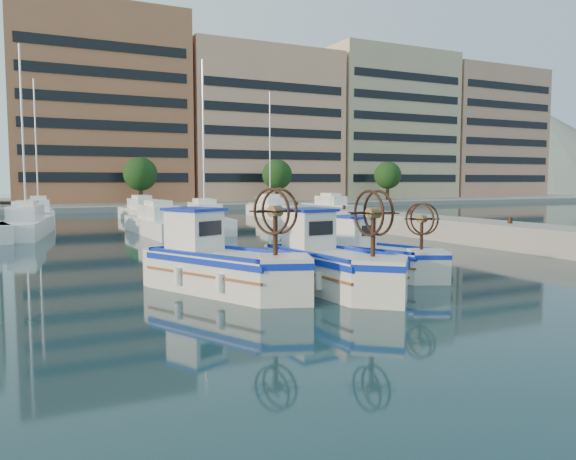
% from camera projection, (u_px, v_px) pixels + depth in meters
% --- Properties ---
extents(ground, '(300.00, 300.00, 0.00)m').
position_uv_depth(ground, '(360.00, 288.00, 17.58)').
color(ground, '#193C42').
rests_on(ground, ground).
extents(quay, '(3.00, 60.00, 1.20)m').
position_uv_depth(quay, '(480.00, 232.00, 30.38)').
color(quay, gray).
rests_on(quay, ground).
extents(waterfront, '(180.00, 40.00, 25.60)m').
position_uv_depth(waterfront, '(160.00, 126.00, 78.87)').
color(waterfront, gray).
rests_on(waterfront, ground).
extents(hill_east, '(160.00, 160.00, 50.00)m').
position_uv_depth(hill_east, '(540.00, 192.00, 177.26)').
color(hill_east, slate).
rests_on(hill_east, ground).
extents(yacht_marina, '(39.44, 23.31, 11.50)m').
position_uv_depth(yacht_marina, '(119.00, 220.00, 40.92)').
color(yacht_marina, white).
rests_on(yacht_marina, ground).
extents(fishing_boat_a, '(3.92, 5.27, 3.17)m').
position_uv_depth(fishing_boat_a, '(221.00, 263.00, 17.03)').
color(fishing_boat_a, silver).
rests_on(fishing_boat_a, ground).
extents(fishing_boat_b, '(2.41, 5.09, 3.12)m').
position_uv_depth(fishing_boat_b, '(329.00, 262.00, 17.37)').
color(fishing_boat_b, silver).
rests_on(fishing_boat_b, ground).
extents(fishing_boat_c, '(2.97, 4.37, 2.64)m').
position_uv_depth(fishing_boat_c, '(377.00, 255.00, 19.99)').
color(fishing_boat_c, silver).
rests_on(fishing_boat_c, ground).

